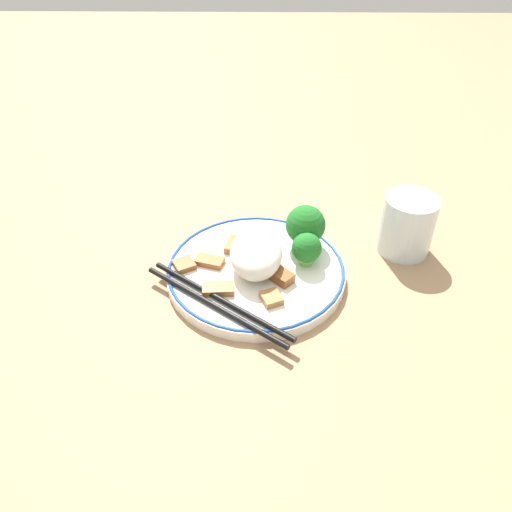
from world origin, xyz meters
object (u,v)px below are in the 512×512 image
object	(u,v)px
chopsticks	(217,302)
broccoli_back_left	(307,248)
broccoli_back_center	(305,225)
plate	(256,271)
drinking_glass	(407,225)

from	to	relation	value
chopsticks	broccoli_back_left	bearing A→B (deg)	125.63
broccoli_back_left	broccoli_back_center	distance (m)	0.04
plate	chopsticks	distance (m)	0.09
chopsticks	drinking_glass	bearing A→B (deg)	117.62
broccoli_back_left	chopsticks	size ratio (longest dim) A/B	0.25
plate	broccoli_back_left	world-z (taller)	broccoli_back_left
broccoli_back_center	drinking_glass	xyz separation A→B (m)	(-0.01, 0.14, -0.01)
plate	chopsticks	size ratio (longest dim) A/B	1.26
drinking_glass	broccoli_back_center	bearing A→B (deg)	-84.44
chopsticks	plate	bearing A→B (deg)	146.87
plate	chopsticks	world-z (taller)	chopsticks
plate	drinking_glass	bearing A→B (deg)	106.72
plate	drinking_glass	world-z (taller)	drinking_glass
plate	broccoli_back_center	distance (m)	0.09
drinking_glass	chopsticks	bearing A→B (deg)	-62.38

